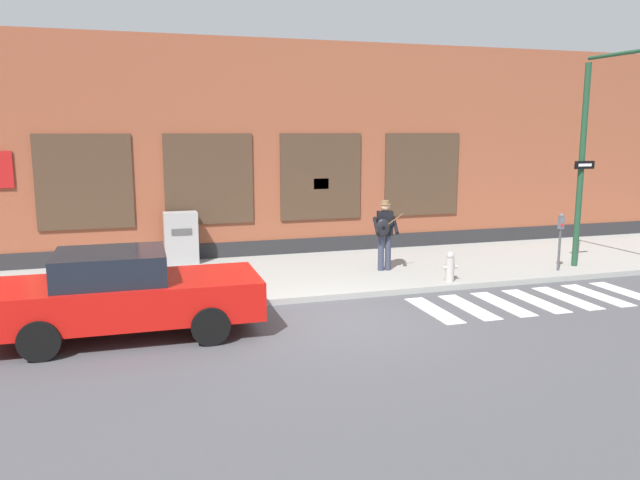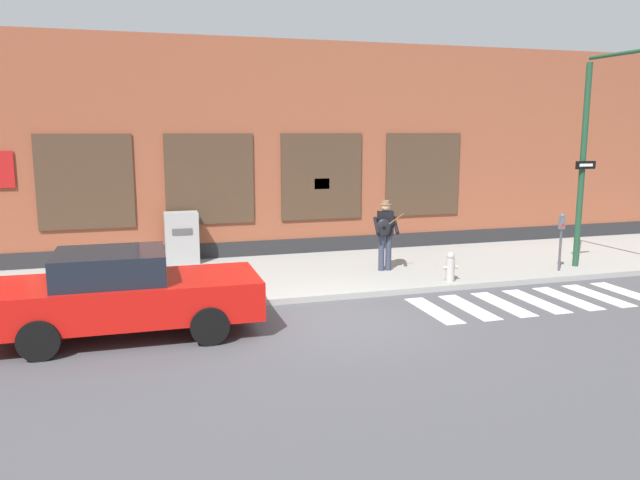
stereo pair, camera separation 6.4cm
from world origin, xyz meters
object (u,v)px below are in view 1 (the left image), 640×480
busker (385,231)px  utility_box (181,238)px  fire_hydrant (450,267)px  traffic_light (622,121)px  red_car (124,293)px  parking_meter (560,233)px

busker → utility_box: bearing=153.9°
busker → fire_hydrant: size_ratio=2.51×
utility_box → traffic_light: bearing=-24.6°
busker → fire_hydrant: bearing=-55.9°
red_car → busker: busker is taller
parking_meter → red_car: bearing=-170.7°
fire_hydrant → red_car: bearing=-168.5°
red_car → fire_hydrant: bearing=11.5°
traffic_light → busker: bearing=157.0°
red_car → utility_box: bearing=75.1°
parking_meter → utility_box: 9.63m
traffic_light → utility_box: 11.11m
red_car → parking_meter: size_ratio=3.22×
red_car → traffic_light: traffic_light is taller
parking_meter → fire_hydrant: 3.22m
red_car → busker: 6.86m
red_car → traffic_light: bearing=4.4°
fire_hydrant → traffic_light: bearing=-8.8°
fire_hydrant → utility_box: bearing=146.4°
traffic_light → parking_meter: traffic_light is taller
red_car → traffic_light: size_ratio=0.88×
traffic_light → fire_hydrant: (-3.96, 0.62, -3.31)m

